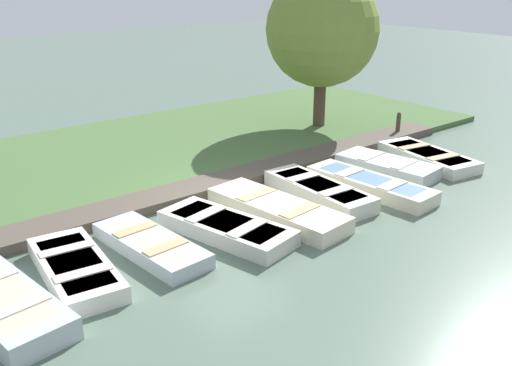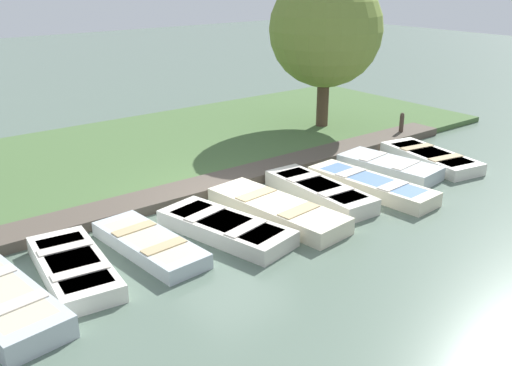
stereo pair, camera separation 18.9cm
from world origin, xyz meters
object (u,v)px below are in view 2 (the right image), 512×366
at_px(rowboat_2, 149,244).
at_px(rowboat_7, 389,167).
at_px(rowboat_1, 74,267).
at_px(rowboat_3, 225,227).
at_px(rowboat_6, 371,185).
at_px(mooring_post_far, 401,126).
at_px(park_tree_left, 326,30).
at_px(rowboat_5, 319,191).
at_px(rowboat_4, 277,210).
at_px(rowboat_0, 0,301).
at_px(rowboat_8, 430,158).

bearing_deg(rowboat_2, rowboat_7, 85.70).
bearing_deg(rowboat_1, rowboat_3, 90.59).
xyz_separation_m(rowboat_6, mooring_post_far, (-2.65, 4.49, 0.26)).
distance_m(rowboat_2, park_tree_left, 10.69).
bearing_deg(rowboat_5, rowboat_6, 73.51).
bearing_deg(rowboat_6, rowboat_7, 109.05).
height_order(rowboat_4, rowboat_5, rowboat_5).
distance_m(rowboat_2, rowboat_6, 6.03).
relative_size(rowboat_0, rowboat_3, 1.00).
distance_m(rowboat_3, rowboat_7, 5.86).
height_order(rowboat_1, rowboat_4, rowboat_4).
xyz_separation_m(rowboat_6, park_tree_left, (-5.02, 3.14, 3.24)).
relative_size(mooring_post_far, park_tree_left, 0.17).
height_order(rowboat_5, mooring_post_far, mooring_post_far).
distance_m(rowboat_4, mooring_post_far, 7.79).
bearing_deg(mooring_post_far, rowboat_3, -74.70).
bearing_deg(rowboat_8, rowboat_2, -80.90).
distance_m(rowboat_5, rowboat_6, 1.44).
bearing_deg(rowboat_3, rowboat_1, -108.67).
distance_m(rowboat_5, mooring_post_far, 6.25).
bearing_deg(rowboat_1, rowboat_7, 97.04).
distance_m(rowboat_0, rowboat_5, 7.64).
bearing_deg(rowboat_2, park_tree_left, 111.12).
height_order(rowboat_4, rowboat_7, rowboat_4).
distance_m(rowboat_0, rowboat_3, 4.62).
distance_m(rowboat_0, rowboat_7, 10.48).
distance_m(rowboat_1, rowboat_7, 9.05).
xyz_separation_m(rowboat_2, rowboat_4, (0.31, 3.09, 0.04)).
xyz_separation_m(rowboat_1, park_tree_left, (-4.47, 10.71, 3.25)).
xyz_separation_m(rowboat_1, rowboat_5, (0.08, 6.21, 0.03)).
relative_size(rowboat_2, rowboat_8, 0.92).
relative_size(rowboat_2, rowboat_3, 0.91).
height_order(rowboat_6, mooring_post_far, mooring_post_far).
bearing_deg(mooring_post_far, park_tree_left, -150.33).
relative_size(rowboat_3, rowboat_8, 1.01).
relative_size(rowboat_1, rowboat_7, 1.01).
height_order(rowboat_0, mooring_post_far, mooring_post_far).
relative_size(rowboat_5, mooring_post_far, 3.57).
bearing_deg(mooring_post_far, rowboat_4, -72.09).
height_order(rowboat_4, park_tree_left, park_tree_left).
bearing_deg(rowboat_5, rowboat_1, -88.01).
height_order(rowboat_5, rowboat_6, rowboat_5).
height_order(rowboat_5, rowboat_8, rowboat_5).
xyz_separation_m(rowboat_1, rowboat_8, (0.09, 10.69, -0.00)).
bearing_deg(rowboat_0, rowboat_5, 85.23).
bearing_deg(rowboat_0, rowboat_3, 83.80).
relative_size(rowboat_1, rowboat_3, 0.90).
distance_m(rowboat_4, rowboat_6, 2.93).
relative_size(rowboat_6, rowboat_8, 1.10).
relative_size(rowboat_4, rowboat_5, 1.14).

